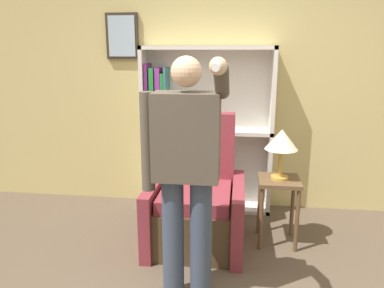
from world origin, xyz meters
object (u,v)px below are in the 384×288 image
(armchair, at_px, (197,204))
(side_table, at_px, (278,193))
(bookcase, at_px, (192,133))
(person_standing, at_px, (186,168))
(table_lamp, at_px, (282,141))

(armchair, distance_m, side_table, 0.74)
(bookcase, distance_m, person_standing, 1.63)
(table_lamp, bearing_deg, bookcase, 140.79)
(armchair, xyz_separation_m, table_lamp, (0.73, 0.07, 0.60))
(bookcase, bearing_deg, table_lamp, -39.21)
(side_table, xyz_separation_m, table_lamp, (0.00, 0.00, 0.48))
(person_standing, relative_size, table_lamp, 3.77)
(bookcase, xyz_separation_m, table_lamp, (0.88, -0.72, 0.11))
(side_table, bearing_deg, person_standing, -128.28)
(bookcase, xyz_separation_m, side_table, (0.88, -0.72, -0.37))
(bookcase, relative_size, armchair, 1.52)
(armchair, relative_size, side_table, 1.89)
(armchair, relative_size, person_standing, 0.68)
(person_standing, xyz_separation_m, table_lamp, (0.71, 0.90, -0.02))
(armchair, relative_size, table_lamp, 2.58)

